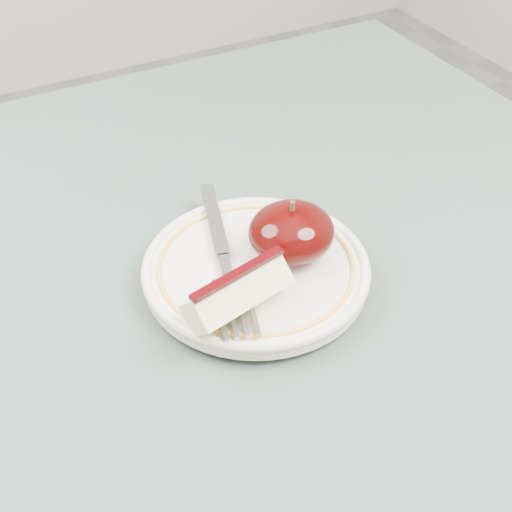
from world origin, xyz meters
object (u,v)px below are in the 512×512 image
plate (256,269)px  apple_half (291,232)px  table (231,411)px  fork (223,257)px

plate → apple_half: bearing=1.0°
table → plate: 0.12m
plate → fork: 0.03m
apple_half → fork: size_ratio=0.37×
table → fork: fork is taller
apple_half → plate: bearing=-179.0°
plate → apple_half: size_ratio=2.61×
table → apple_half: apple_half is taller
apple_half → fork: (-0.05, 0.02, -0.02)m
table → fork: (0.03, 0.06, 0.11)m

